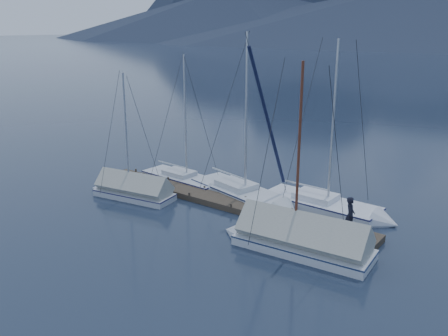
% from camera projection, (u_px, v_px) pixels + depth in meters
% --- Properties ---
extents(ground, '(1000.00, 1000.00, 0.00)m').
position_uv_depth(ground, '(202.00, 216.00, 25.50)').
color(ground, '#151E2F').
rests_on(ground, ground).
extents(dock, '(18.00, 1.50, 0.54)m').
position_uv_depth(dock, '(224.00, 203.00, 27.01)').
color(dock, '#382D23').
rests_on(dock, ground).
extents(mooring_posts, '(15.12, 1.52, 0.35)m').
position_uv_depth(mooring_posts, '(217.00, 197.00, 27.22)').
color(mooring_posts, '#382D23').
rests_on(mooring_posts, ground).
extents(sailboat_open_left, '(6.88, 2.92, 8.98)m').
position_uv_depth(sailboat_open_left, '(192.00, 182.00, 30.46)').
color(sailboat_open_left, silver).
rests_on(sailboat_open_left, ground).
extents(sailboat_open_mid, '(8.23, 4.07, 10.48)m').
position_uv_depth(sailboat_open_mid, '(252.00, 198.00, 27.58)').
color(sailboat_open_mid, silver).
rests_on(sailboat_open_mid, ground).
extents(sailboat_open_right, '(7.72, 3.29, 10.12)m').
position_uv_depth(sailboat_open_right, '(336.00, 209.00, 25.92)').
color(sailboat_open_right, white).
rests_on(sailboat_open_right, ground).
extents(sailboat_covered_near, '(7.37, 3.11, 9.38)m').
position_uv_depth(sailboat_covered_near, '(292.00, 239.00, 21.58)').
color(sailboat_covered_near, silver).
rests_on(sailboat_covered_near, ground).
extents(sailboat_covered_far, '(5.94, 2.72, 8.05)m').
position_uv_depth(sailboat_covered_far, '(128.00, 190.00, 28.23)').
color(sailboat_covered_far, silver).
rests_on(sailboat_covered_far, ground).
extents(person, '(0.66, 0.78, 1.81)m').
position_uv_depth(person, '(350.00, 215.00, 22.30)').
color(person, black).
rests_on(person, dock).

